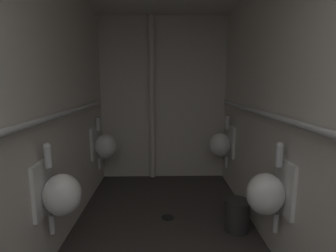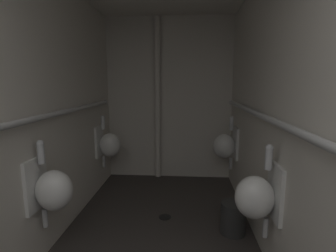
% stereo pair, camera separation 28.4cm
% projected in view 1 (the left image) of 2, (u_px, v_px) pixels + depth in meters
% --- Properties ---
extents(wall_left, '(0.06, 4.44, 2.53)m').
position_uv_depth(wall_left, '(28.00, 119.00, 1.91)').
color(wall_left, silver).
rests_on(wall_left, ground).
extents(wall_right, '(0.06, 4.44, 2.53)m').
position_uv_depth(wall_right, '(297.00, 118.00, 1.95)').
color(wall_right, silver).
rests_on(wall_right, ground).
extents(wall_back, '(2.08, 0.06, 2.53)m').
position_uv_depth(wall_back, '(163.00, 99.00, 4.09)').
color(wall_back, silver).
rests_on(wall_back, ground).
extents(urinal_left_mid, '(0.32, 0.30, 0.76)m').
position_uv_depth(urinal_left_mid, '(59.00, 194.00, 2.05)').
color(urinal_left_mid, white).
extents(urinal_left_far, '(0.32, 0.30, 0.76)m').
position_uv_depth(urinal_left_far, '(104.00, 145.00, 3.60)').
color(urinal_left_far, white).
extents(urinal_right_mid, '(0.32, 0.30, 0.76)m').
position_uv_depth(urinal_right_mid, '(268.00, 193.00, 2.06)').
color(urinal_right_mid, white).
extents(urinal_right_far, '(0.32, 0.30, 0.76)m').
position_uv_depth(urinal_right_far, '(222.00, 144.00, 3.68)').
color(urinal_right_far, white).
extents(supply_pipe_left, '(0.06, 3.69, 0.06)m').
position_uv_depth(supply_pipe_left, '(40.00, 121.00, 1.91)').
color(supply_pipe_left, '#B2B2B2').
extents(supply_pipe_right, '(0.06, 3.68, 0.06)m').
position_uv_depth(supply_pipe_right, '(283.00, 120.00, 2.00)').
color(supply_pipe_right, '#B2B2B2').
extents(standpipe_back_wall, '(0.09, 0.09, 2.48)m').
position_uv_depth(standpipe_back_wall, '(152.00, 100.00, 3.98)').
color(standpipe_back_wall, silver).
rests_on(standpipe_back_wall, ground).
extents(floor_drain, '(0.14, 0.14, 0.01)m').
position_uv_depth(floor_drain, '(168.00, 217.00, 2.96)').
color(floor_drain, black).
rests_on(floor_drain, ground).
extents(waste_bin, '(0.25, 0.25, 0.33)m').
position_uv_depth(waste_bin, '(237.00, 215.00, 2.70)').
color(waste_bin, '#2D2D2D').
rests_on(waste_bin, ground).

